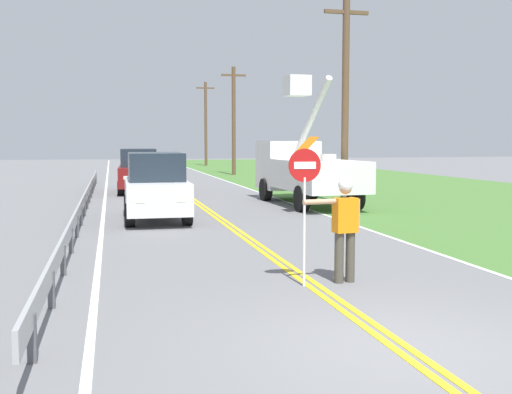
{
  "coord_description": "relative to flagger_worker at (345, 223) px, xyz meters",
  "views": [
    {
      "loc": [
        -3.3,
        -6.43,
        2.45
      ],
      "look_at": [
        -0.15,
        6.91,
        1.2
      ],
      "focal_mm": 42.98,
      "sensor_mm": 36.0,
      "label": 1
    }
  ],
  "objects": [
    {
      "name": "utility_pole_far",
      "position": [
        5.42,
        51.55,
        3.32
      ],
      "size": [
        1.8,
        0.28,
        8.37
      ],
      "color": "brown",
      "rests_on": "ground"
    },
    {
      "name": "oncoming_suv_nearest",
      "position": [
        -2.58,
        9.35,
        0.01
      ],
      "size": [
        1.96,
        4.63,
        2.1
      ],
      "color": "silver",
      "rests_on": "ground"
    },
    {
      "name": "centerline_yellow_right",
      "position": [
        -0.51,
        16.59,
        -1.04
      ],
      "size": [
        0.11,
        110.0,
        0.01
      ],
      "primitive_type": "cube",
      "color": "yellow",
      "rests_on": "ground"
    },
    {
      "name": "utility_pole_mid",
      "position": [
        4.86,
        34.27,
        3.05
      ],
      "size": [
        1.8,
        0.28,
        7.83
      ],
      "color": "brown",
      "rests_on": "ground"
    },
    {
      "name": "guardrail_left_shoulder",
      "position": [
        -4.8,
        12.0,
        -0.53
      ],
      "size": [
        0.1,
        32.0,
        0.71
      ],
      "color": "#9EA0A3",
      "rests_on": "ground"
    },
    {
      "name": "oncoming_suv_second",
      "position": [
        -2.63,
        19.92,
        0.01
      ],
      "size": [
        2.06,
        4.67,
        2.1
      ],
      "color": "maroon",
      "rests_on": "ground"
    },
    {
      "name": "edge_line_right",
      "position": [
        3.0,
        16.59,
        -1.04
      ],
      "size": [
        0.12,
        110.0,
        0.01
      ],
      "primitive_type": "cube",
      "color": "silver",
      "rests_on": "ground"
    },
    {
      "name": "centerline_yellow_left",
      "position": [
        -0.69,
        16.59,
        -1.04
      ],
      "size": [
        0.11,
        110.0,
        0.01
      ],
      "primitive_type": "cube",
      "color": "yellow",
      "rests_on": "ground"
    },
    {
      "name": "utility_bucket_truck",
      "position": [
        3.42,
        13.0,
        0.35
      ],
      "size": [
        2.67,
        6.91,
        5.06
      ],
      "color": "white",
      "rests_on": "ground"
    },
    {
      "name": "edge_line_left",
      "position": [
        -4.2,
        16.59,
        -1.04
      ],
      "size": [
        0.12,
        110.0,
        0.01
      ],
      "primitive_type": "cube",
      "color": "silver",
      "rests_on": "ground"
    },
    {
      "name": "stop_sign_paddle",
      "position": [
        -0.76,
        -0.1,
        0.66
      ],
      "size": [
        0.56,
        0.04,
        2.33
      ],
      "color": "silver",
      "rests_on": "ground"
    },
    {
      "name": "utility_pole_near",
      "position": [
        5.12,
        13.02,
        3.16
      ],
      "size": [
        1.8,
        0.28,
        8.05
      ],
      "color": "brown",
      "rests_on": "ground"
    },
    {
      "name": "grass_verge_right",
      "position": [
        11.0,
        16.59,
        -1.04
      ],
      "size": [
        16.0,
        110.0,
        0.01
      ],
      "primitive_type": "cube",
      "color": "#477533",
      "rests_on": "ground"
    },
    {
      "name": "flagger_worker",
      "position": [
        0.0,
        0.0,
        0.0
      ],
      "size": [
        1.08,
        0.3,
        1.83
      ],
      "color": "#474238",
      "rests_on": "ground"
    },
    {
      "name": "ground_plane",
      "position": [
        -0.6,
        -3.41,
        -1.05
      ],
      "size": [
        160.0,
        160.0,
        0.0
      ],
      "primitive_type": "plane",
      "color": "slate"
    }
  ]
}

